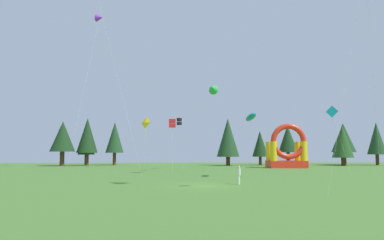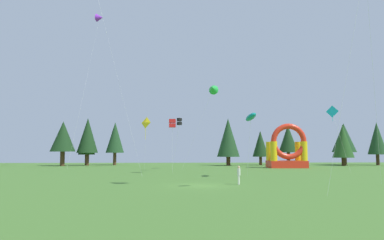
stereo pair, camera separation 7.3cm
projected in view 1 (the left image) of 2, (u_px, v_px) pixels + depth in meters
name	position (u px, v px, depth m)	size (l,w,h in m)	color
ground_plane	(199.00, 186.00, 30.83)	(120.00, 120.00, 0.00)	#47752D
kite_red_box	(172.00, 123.00, 47.72)	(0.87, 1.42, 6.93)	red
kite_green_delta	(213.00, 89.00, 57.44)	(5.67, 2.38, 13.30)	green
kite_teal_parafoil	(251.00, 117.00, 40.83)	(1.38, 4.54, 7.25)	#0C7F7A
kite_cyan_diamond	(332.00, 113.00, 52.43)	(1.19, 4.16, 8.89)	#19B7CC
kite_purple_delta	(100.00, 18.00, 68.40)	(3.50, 9.91, 28.03)	purple
kite_black_box	(179.00, 122.00, 53.38)	(1.37, 1.99, 7.56)	black
kite_yellow_diamond	(145.00, 123.00, 55.04)	(1.29, 1.84, 7.62)	yellow
person_near_camera	(239.00, 173.00, 31.93)	(0.38, 0.38, 1.59)	silver
inflatable_red_slide	(287.00, 152.00, 63.23)	(6.28, 4.08, 7.47)	red
tree_row_1	(63.00, 137.00, 71.76)	(4.74, 4.74, 8.57)	#4C331E
tree_row_2	(86.00, 141.00, 74.23)	(3.27, 3.27, 7.76)	#4C331E
tree_row_3	(87.00, 136.00, 74.05)	(4.12, 4.12, 9.40)	#4C331E
tree_row_4	(115.00, 138.00, 75.82)	(3.65, 3.65, 8.73)	#4C331E
tree_row_5	(228.00, 138.00, 73.55)	(4.45, 4.45, 9.29)	#4C331E
tree_row_6	(260.00, 144.00, 75.71)	(3.20, 3.20, 6.95)	#4C331E
tree_row_7	(288.00, 139.00, 76.67)	(3.92, 3.92, 8.18)	#4C331E
tree_row_8	(343.00, 141.00, 72.81)	(4.06, 4.06, 8.00)	#4C331E
tree_row_9	(343.00, 138.00, 77.15)	(4.88, 4.88, 8.56)	#4C331E
tree_row_10	(377.00, 139.00, 75.30)	(3.70, 3.70, 8.66)	#4C331E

